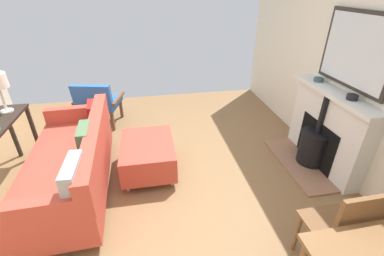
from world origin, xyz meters
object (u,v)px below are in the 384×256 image
object	(u,v)px
fireplace	(323,134)
armchair_accent	(97,101)
sofa	(73,164)
mantel_bowl_far	(352,97)
mantel_bowl_near	(319,79)
ottoman	(148,154)
dining_chair_near_fireplace	(344,228)

from	to	relation	value
fireplace	armchair_accent	xyz separation A→B (m)	(2.94, -1.59, 0.00)
sofa	armchair_accent	size ratio (longest dim) A/B	2.43
mantel_bowl_far	mantel_bowl_near	bearing A→B (deg)	-90.00
mantel_bowl_far	ottoman	world-z (taller)	mantel_bowl_far
mantel_bowl_far	ottoman	size ratio (longest dim) A/B	0.14
ottoman	dining_chair_near_fireplace	world-z (taller)	dining_chair_near_fireplace
fireplace	armchair_accent	bearing A→B (deg)	-28.47
ottoman	armchair_accent	xyz separation A→B (m)	(0.74, -1.37, 0.19)
mantel_bowl_near	armchair_accent	world-z (taller)	mantel_bowl_near
sofa	dining_chair_near_fireplace	xyz separation A→B (m)	(-2.21, 1.43, 0.18)
ottoman	dining_chair_near_fireplace	size ratio (longest dim) A/B	0.91
mantel_bowl_far	armchair_accent	xyz separation A→B (m)	(2.96, -1.82, -0.59)
ottoman	mantel_bowl_far	bearing A→B (deg)	168.37
mantel_bowl_near	sofa	distance (m)	3.13
fireplace	mantel_bowl_near	size ratio (longest dim) A/B	11.25
mantel_bowl_near	sofa	size ratio (longest dim) A/B	0.06
mantel_bowl_far	sofa	bearing A→B (deg)	-5.02
mantel_bowl_far	dining_chair_near_fireplace	world-z (taller)	mantel_bowl_far
mantel_bowl_far	armchair_accent	distance (m)	3.53
sofa	ottoman	distance (m)	0.85
sofa	mantel_bowl_far	bearing A→B (deg)	174.98
sofa	armchair_accent	distance (m)	1.56
ottoman	dining_chair_near_fireplace	bearing A→B (deg)	130.60
dining_chair_near_fireplace	sofa	bearing A→B (deg)	-32.93
fireplace	ottoman	world-z (taller)	fireplace
mantel_bowl_far	sofa	distance (m)	3.13
fireplace	ottoman	xyz separation A→B (m)	(2.20, -0.23, -0.19)
mantel_bowl_near	armchair_accent	size ratio (longest dim) A/B	0.15
armchair_accent	mantel_bowl_far	bearing A→B (deg)	148.39
ottoman	dining_chair_near_fireplace	distance (m)	2.15
mantel_bowl_far	armchair_accent	size ratio (longest dim) A/B	0.15
sofa	fireplace	bearing A→B (deg)	179.31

